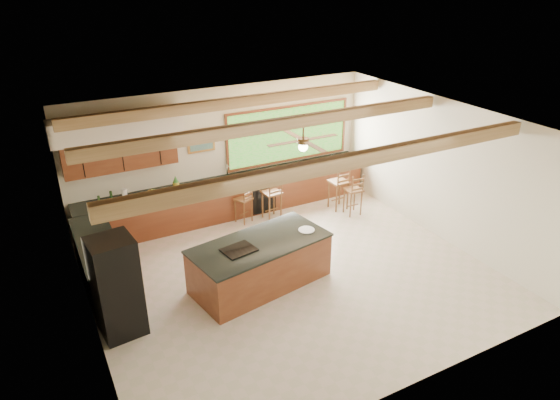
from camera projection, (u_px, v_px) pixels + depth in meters
ground at (291, 274)px, 9.63m from camera, size 7.20×7.20×0.00m
room_shell at (267, 158)px, 9.14m from camera, size 7.27×6.54×3.02m
counter_run at (204, 210)px, 11.10m from camera, size 7.12×3.10×1.27m
island at (260, 263)px, 9.18m from camera, size 2.71×1.61×0.90m
refrigerator at (117, 287)px, 7.79m from camera, size 0.73×0.71×1.70m
bar_stool_a at (244, 200)px, 11.35m from camera, size 0.45×0.45×0.95m
bar_stool_b at (273, 194)px, 11.44m from camera, size 0.43×0.43×1.11m
bar_stool_c at (355, 191)px, 11.69m from camera, size 0.39×0.39×1.04m
bar_stool_d at (340, 183)px, 11.94m from camera, size 0.43×0.43×1.16m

